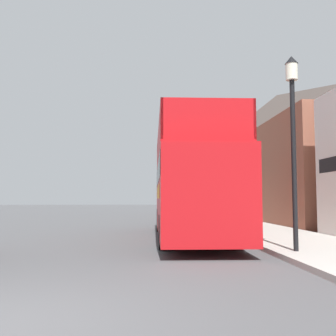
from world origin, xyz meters
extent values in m
plane|color=#4C4C4F|center=(0.00, 21.00, 0.00)|extent=(144.00, 144.00, 0.00)
cube|color=#ADAAA3|center=(7.09, 18.00, 0.07)|extent=(3.63, 108.00, 0.14)
cube|color=#935642|center=(11.90, 23.84, 2.98)|extent=(6.00, 23.63, 5.96)
pyramid|color=#473D38|center=(11.90, 23.84, 7.65)|extent=(6.00, 23.63, 3.38)
cube|color=red|center=(3.65, 10.04, 1.61)|extent=(2.75, 10.74, 2.66)
cube|color=orange|center=(3.63, 9.50, 1.75)|extent=(2.66, 5.94, 0.45)
cube|color=black|center=(3.65, 10.04, 2.44)|extent=(2.76, 9.89, 0.70)
cube|color=red|center=(3.65, 10.04, 2.99)|extent=(2.73, 9.89, 0.10)
cube|color=red|center=(2.43, 10.07, 3.59)|extent=(0.31, 9.83, 1.09)
cube|color=red|center=(4.86, 10.01, 3.59)|extent=(0.31, 9.83, 1.09)
cube|color=red|center=(3.53, 5.16, 3.59)|extent=(2.50, 0.13, 1.09)
cube|color=red|center=(3.75, 14.20, 3.59)|extent=(2.53, 1.56, 1.09)
cylinder|color=black|center=(2.60, 13.37, 0.52)|extent=(0.31, 1.05, 1.04)
cylinder|color=black|center=(4.85, 13.32, 0.52)|extent=(0.31, 1.05, 1.04)
cylinder|color=black|center=(2.45, 6.97, 0.52)|extent=(0.31, 1.05, 1.04)
cylinder|color=black|center=(4.69, 6.91, 0.52)|extent=(0.31, 1.05, 1.04)
cube|color=maroon|center=(4.15, 18.28, 0.54)|extent=(1.94, 4.12, 0.70)
cube|color=black|center=(4.16, 18.16, 1.13)|extent=(1.63, 2.01, 0.49)
cylinder|color=black|center=(3.29, 19.49, 0.35)|extent=(0.23, 0.71, 0.70)
cylinder|color=black|center=(4.90, 19.57, 0.35)|extent=(0.23, 0.71, 0.70)
cylinder|color=black|center=(3.41, 16.99, 0.35)|extent=(0.23, 0.71, 0.70)
cylinder|color=black|center=(5.02, 17.07, 0.35)|extent=(0.23, 0.71, 0.70)
cylinder|color=black|center=(5.86, 5.39, 2.44)|extent=(0.13, 0.13, 4.59)
cylinder|color=silver|center=(5.86, 5.39, 4.96)|extent=(0.32, 0.32, 0.45)
cone|color=black|center=(5.86, 5.39, 5.29)|extent=(0.35, 0.35, 0.22)
cylinder|color=black|center=(5.75, 12.59, 2.00)|extent=(0.13, 0.13, 3.73)
cylinder|color=silver|center=(5.75, 12.59, 4.09)|extent=(0.32, 0.32, 0.45)
cone|color=black|center=(5.75, 12.59, 4.43)|extent=(0.35, 0.35, 0.22)
cylinder|color=black|center=(5.94, 19.80, 2.10)|extent=(0.13, 0.13, 3.92)
cylinder|color=silver|center=(5.94, 19.80, 4.29)|extent=(0.32, 0.32, 0.45)
cone|color=black|center=(5.94, 19.80, 4.62)|extent=(0.35, 0.35, 0.22)
camera|label=1|loc=(1.86, -4.83, 1.51)|focal=42.00mm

